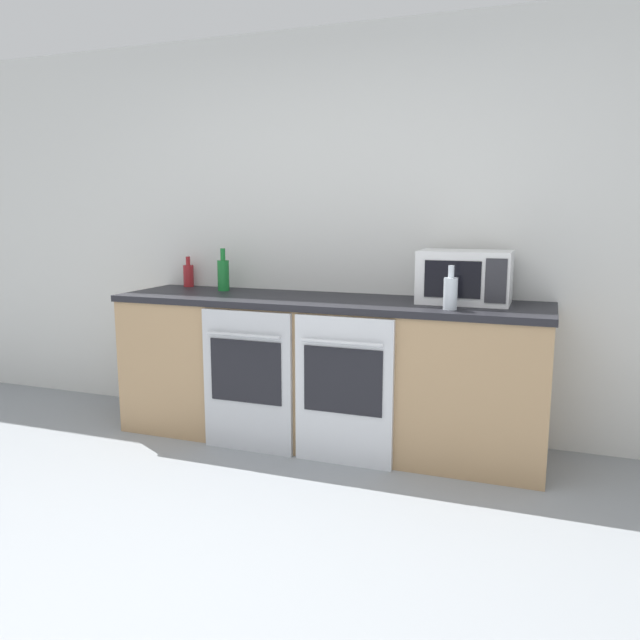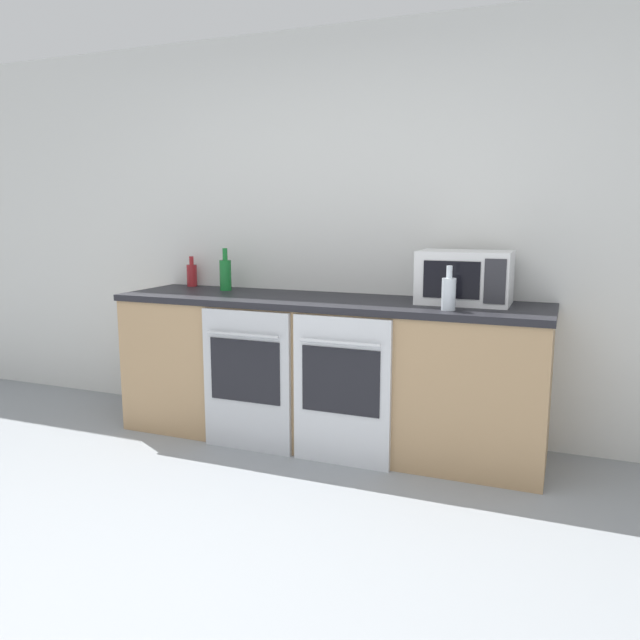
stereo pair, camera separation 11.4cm
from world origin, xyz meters
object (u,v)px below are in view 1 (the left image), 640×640
object	(u,v)px
bottle_green	(223,274)
bottle_clear	(450,292)
oven_left	(247,381)
oven_right	(343,391)
microwave	(465,277)
bottle_red	(188,275)

from	to	relation	value
bottle_green	bottle_clear	bearing A→B (deg)	-11.64
oven_left	oven_right	size ratio (longest dim) A/B	1.00
microwave	bottle_green	xyz separation A→B (m)	(-1.61, 0.04, -0.04)
oven_right	bottle_clear	size ratio (longest dim) A/B	3.58
oven_left	bottle_clear	distance (m)	1.31
microwave	bottle_red	world-z (taller)	microwave
microwave	bottle_red	distance (m)	1.97
oven_left	bottle_green	size ratio (longest dim) A/B	3.01
oven_right	microwave	world-z (taller)	microwave
bottle_clear	bottle_green	bearing A→B (deg)	168.36
oven_left	bottle_green	world-z (taller)	bottle_green
oven_left	bottle_green	xyz separation A→B (m)	(-0.41, 0.48, 0.59)
oven_right	bottle_clear	xyz separation A→B (m)	(0.56, 0.15, 0.57)
bottle_red	oven_left	bearing A→B (deg)	-38.37
microwave	bottle_red	bearing A→B (deg)	175.30
oven_right	microwave	size ratio (longest dim) A/B	1.65
bottle_red	bottle_green	distance (m)	0.37
bottle_red	bottle_green	bearing A→B (deg)	-19.23
oven_right	bottle_red	distance (m)	1.59
bottle_green	oven_right	bearing A→B (deg)	-25.16
oven_left	bottle_red	xyz separation A→B (m)	(-0.76, 0.60, 0.56)
oven_left	bottle_red	distance (m)	1.11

